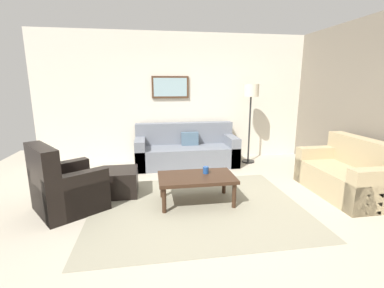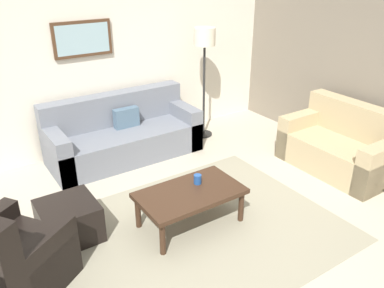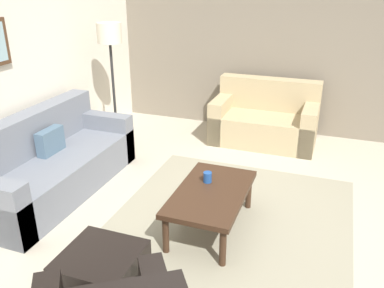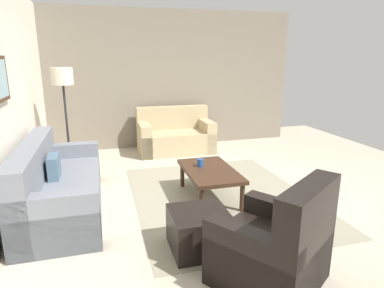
% 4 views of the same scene
% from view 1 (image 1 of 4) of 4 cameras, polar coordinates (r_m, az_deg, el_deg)
% --- Properties ---
extents(ground_plane, '(8.00, 8.00, 0.00)m').
position_cam_1_polar(ground_plane, '(3.92, 0.98, -13.21)').
color(ground_plane, '#B2A893').
extents(rear_partition, '(6.00, 0.12, 2.80)m').
position_cam_1_polar(rear_partition, '(6.11, -3.31, 9.71)').
color(rear_partition, silver).
rests_on(rear_partition, ground_plane).
extents(area_rug, '(2.95, 2.31, 0.01)m').
position_cam_1_polar(area_rug, '(3.92, 0.98, -13.16)').
color(area_rug, gray).
rests_on(area_rug, ground_plane).
extents(couch_main, '(2.13, 0.86, 0.88)m').
position_cam_1_polar(couch_main, '(5.82, -1.31, -1.41)').
color(couch_main, slate).
rests_on(couch_main, ground_plane).
extents(couch_loveseat, '(0.85, 1.47, 0.88)m').
position_cam_1_polar(couch_loveseat, '(4.93, 30.48, -5.83)').
color(couch_loveseat, tan).
rests_on(couch_loveseat, ground_plane).
extents(armchair_leather, '(1.11, 1.11, 0.95)m').
position_cam_1_polar(armchair_leather, '(4.09, -25.59, -8.73)').
color(armchair_leather, black).
rests_on(armchair_leather, ground_plane).
extents(ottoman, '(0.56, 0.56, 0.40)m').
position_cam_1_polar(ottoman, '(4.42, -15.18, -7.80)').
color(ottoman, black).
rests_on(ottoman, ground_plane).
extents(coffee_table, '(1.10, 0.64, 0.41)m').
position_cam_1_polar(coffee_table, '(3.93, 0.97, -7.49)').
color(coffee_table, '#382316').
rests_on(coffee_table, ground_plane).
extents(cup, '(0.08, 0.08, 0.10)m').
position_cam_1_polar(cup, '(4.00, 2.95, -5.55)').
color(cup, '#1E478C').
rests_on(cup, coffee_table).
extents(lamp_standing, '(0.32, 0.32, 1.71)m').
position_cam_1_polar(lamp_standing, '(5.93, 12.40, 9.43)').
color(lamp_standing, black).
rests_on(lamp_standing, ground_plane).
extents(framed_artwork, '(0.80, 0.04, 0.47)m').
position_cam_1_polar(framed_artwork, '(6.01, -4.63, 11.95)').
color(framed_artwork, '#472D1C').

